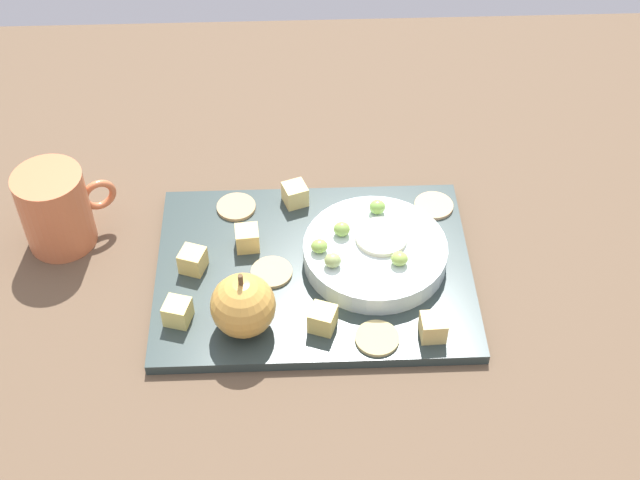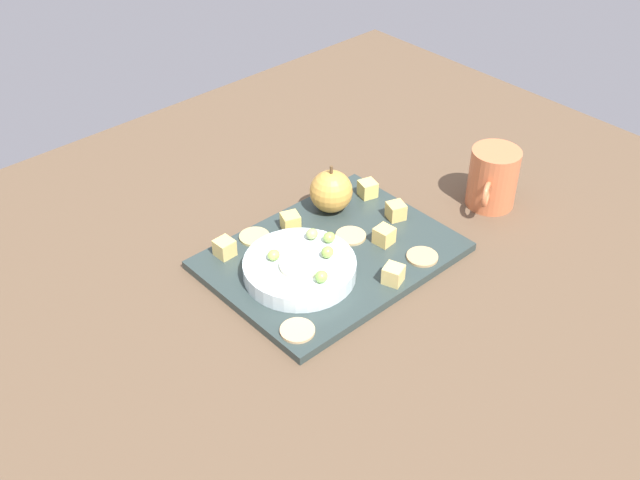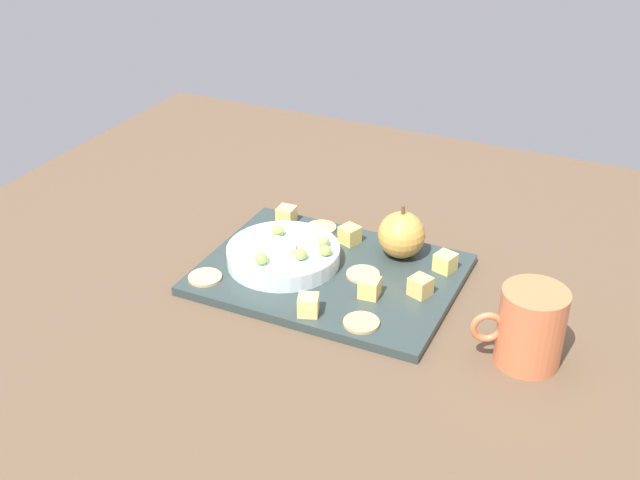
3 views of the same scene
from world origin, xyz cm
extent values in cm
cube|color=brown|center=(0.00, 0.00, 1.75)|extent=(128.15, 107.54, 3.50)
cube|color=#2D3A38|center=(1.84, 2.01, 4.13)|extent=(34.26, 25.51, 1.25)
cylinder|color=silver|center=(8.52, 2.77, 5.94)|extent=(15.67, 15.67, 2.38)
sphere|color=gold|center=(-5.49, -5.95, 8.06)|extent=(6.61, 6.61, 6.61)
cylinder|color=brown|center=(-5.49, -5.95, 11.97)|extent=(0.50, 0.50, 1.20)
cube|color=#E7D46E|center=(-12.33, -4.79, 6.02)|extent=(3.14, 3.14, 2.53)
cube|color=#EDCE76|center=(0.37, 12.42, 6.02)|extent=(3.23, 3.23, 2.53)
cube|color=#E6C268|center=(-11.23, 2.36, 6.02)|extent=(3.24, 3.24, 2.53)
cube|color=#E7CA66|center=(2.45, -6.27, 6.02)|extent=(3.25, 3.25, 2.53)
cube|color=#E6C56F|center=(13.51, -7.79, 6.02)|extent=(2.62, 2.62, 2.53)
cube|color=#F4C86B|center=(-5.41, 5.47, 6.02)|extent=(2.74, 2.74, 2.53)
cylinder|color=tan|center=(16.10, 11.00, 4.96)|extent=(4.52, 4.52, 0.40)
cylinder|color=tan|center=(7.88, -8.15, 4.96)|extent=(4.52, 4.52, 0.40)
cylinder|color=tan|center=(-6.88, 11.67, 4.96)|extent=(4.52, 4.52, 0.40)
cylinder|color=tan|center=(-2.77, 1.27, 4.96)|extent=(4.52, 4.52, 0.40)
ellipsoid|color=#8CB54D|center=(2.44, 2.17, 7.87)|extent=(1.81, 1.63, 1.47)
ellipsoid|color=#99AD62|center=(3.76, -0.46, 7.92)|extent=(1.81, 1.63, 1.56)
ellipsoid|color=#99BC52|center=(10.80, -0.16, 7.88)|extent=(1.81, 1.63, 1.49)
ellipsoid|color=#87BD4E|center=(9.12, 7.87, 7.96)|extent=(1.81, 1.63, 1.66)
ellipsoid|color=#8BB24C|center=(4.97, 4.56, 7.95)|extent=(1.81, 1.63, 1.63)
cylinder|color=beige|center=(9.22, 3.72, 7.43)|extent=(5.66, 5.66, 0.60)
cylinder|color=#D16D42|center=(-26.53, 8.51, 8.30)|extent=(7.66, 7.66, 9.60)
torus|color=#D16D42|center=(-22.01, 10.71, 8.30)|extent=(3.95, 2.47, 4.00)
camera|label=1|loc=(-0.48, -62.81, 75.60)|focal=49.50mm
camera|label=2|loc=(61.16, 64.83, 73.16)|focal=43.01mm
camera|label=3|loc=(-36.19, 85.77, 61.86)|focal=44.55mm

